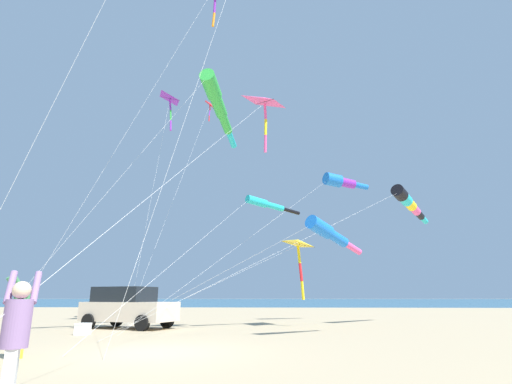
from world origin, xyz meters
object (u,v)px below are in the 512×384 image
object	(u,v)px
person_adult_flyer	(20,313)
person_child_green_jacket	(16,331)
kite_delta_rainbow_low_near	(298,244)
parked_car	(128,307)
kite_windsock_white_trailing	(329,233)
cooler_box	(83,329)
kite_windsock_red_high_left	(266,204)
kite_windsock_long_streamer_right	(408,202)
kite_delta_black_fish_shape	(170,99)
kite_delta_long_streamer_left	(210,105)
kite_windsock_orange_high_right	(218,104)
kite_delta_yellow_midlevel	(265,102)
kite_windsock_small_distant	(340,182)

from	to	relation	value
person_adult_flyer	person_child_green_jacket	size ratio (longest dim) A/B	1.06
kite_delta_rainbow_low_near	parked_car	bearing A→B (deg)	-78.35
kite_windsock_white_trailing	kite_delta_rainbow_low_near	bearing A→B (deg)	-170.34
cooler_box	person_adult_flyer	distance (m)	6.33
cooler_box	kite_windsock_red_high_left	distance (m)	9.39
parked_car	kite_windsock_red_high_left	world-z (taller)	kite_windsock_red_high_left
kite_windsock_long_streamer_right	person_child_green_jacket	bearing A→B (deg)	-32.94
kite_windsock_white_trailing	kite_delta_black_fish_shape	size ratio (longest dim) A/B	0.70
kite_windsock_white_trailing	parked_car	bearing A→B (deg)	-112.19
kite_delta_long_streamer_left	kite_windsock_orange_high_right	world-z (taller)	kite_delta_long_streamer_left
kite_delta_yellow_midlevel	kite_windsock_orange_high_right	world-z (taller)	kite_windsock_orange_high_right
kite_delta_rainbow_low_near	kite_windsock_white_trailing	bearing A→B (deg)	9.66
kite_windsock_red_high_left	kite_delta_black_fish_shape	bearing A→B (deg)	-127.34
kite_windsock_orange_high_right	kite_windsock_long_streamer_right	world-z (taller)	kite_windsock_orange_high_right
person_child_green_jacket	person_adult_flyer	bearing A→B (deg)	-147.53
parked_car	kite_delta_yellow_midlevel	world-z (taller)	kite_delta_yellow_midlevel
parked_car	kite_delta_long_streamer_left	world-z (taller)	kite_delta_long_streamer_left
person_child_green_jacket	kite_windsock_small_distant	xyz separation A→B (m)	(-18.47, 7.34, 7.28)
kite_delta_rainbow_low_near	kite_delta_black_fish_shape	bearing A→B (deg)	-111.75
cooler_box	kite_windsock_red_high_left	size ratio (longest dim) A/B	0.06
kite_delta_black_fish_shape	kite_windsock_red_high_left	size ratio (longest dim) A/B	1.43
person_child_green_jacket	kite_windsock_white_trailing	world-z (taller)	kite_windsock_white_trailing
person_child_green_jacket	kite_delta_rainbow_low_near	xyz separation A→B (m)	(-15.14, 4.51, 3.04)
kite_windsock_long_streamer_right	kite_windsock_small_distant	bearing A→B (deg)	-122.57
cooler_box	kite_windsock_long_streamer_right	world-z (taller)	kite_windsock_long_streamer_right
cooler_box	kite_delta_yellow_midlevel	xyz separation A→B (m)	(-0.68, 7.01, 9.70)
parked_car	kite_windsock_long_streamer_right	bearing A→B (deg)	101.55
kite_windsock_white_trailing	kite_delta_black_fish_shape	world-z (taller)	kite_delta_black_fish_shape
person_adult_flyer	kite_delta_rainbow_low_near	bearing A→B (deg)	146.59
cooler_box	kite_windsock_red_high_left	xyz separation A→B (m)	(-3.07, 6.96, 5.51)
parked_car	kite_windsock_white_trailing	distance (m)	10.03
person_adult_flyer	kite_windsock_white_trailing	distance (m)	10.23
kite_delta_black_fish_shape	kite_windsock_red_high_left	xyz separation A→B (m)	(4.92, 6.45, -8.39)
parked_car	kite_delta_rainbow_low_near	xyz separation A→B (m)	(-1.65, 8.01, 3.05)
kite_windsock_white_trailing	kite_windsock_orange_high_right	world-z (taller)	kite_windsock_orange_high_right
kite_windsock_orange_high_right	person_child_green_jacket	bearing A→B (deg)	0.04
kite_delta_black_fish_shape	kite_delta_rainbow_low_near	world-z (taller)	kite_delta_black_fish_shape
kite_delta_yellow_midlevel	kite_delta_rainbow_low_near	bearing A→B (deg)	159.44
person_child_green_jacket	kite_windsock_long_streamer_right	xyz separation A→B (m)	(-16.38, 10.61, 5.44)
kite_windsock_white_trailing	kite_windsock_orange_high_right	bearing A→B (deg)	-139.71
cooler_box	person_adult_flyer	size ratio (longest dim) A/B	0.33
kite_windsock_small_distant	kite_windsock_long_streamer_right	xyz separation A→B (m)	(2.09, 3.27, -1.84)
parked_car	kite_delta_rainbow_low_near	world-z (taller)	kite_delta_rainbow_low_near
kite_windsock_red_high_left	person_child_green_jacket	bearing A→B (deg)	-12.26
cooler_box	person_child_green_jacket	xyz separation A→B (m)	(10.36, 4.04, 0.75)
kite_windsock_small_distant	kite_windsock_orange_high_right	size ratio (longest dim) A/B	0.87
kite_delta_yellow_midlevel	kite_windsock_orange_high_right	distance (m)	6.55
kite_windsock_white_trailing	kite_windsock_small_distant	world-z (taller)	kite_windsock_small_distant
kite_windsock_red_high_left	kite_delta_rainbow_low_near	distance (m)	2.90
kite_delta_black_fish_shape	kite_windsock_orange_high_right	xyz separation A→B (m)	(2.11, 3.52, -1.56)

